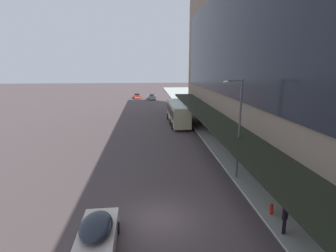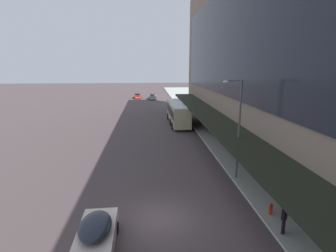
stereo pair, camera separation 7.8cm
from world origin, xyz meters
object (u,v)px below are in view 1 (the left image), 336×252
at_px(street_lamp, 238,123).
at_px(fire_hydrant, 271,209).
at_px(sedan_trailing_near, 137,96).
at_px(sedan_oncoming_rear, 152,96).
at_px(transit_bus_kerbside_front, 178,112).
at_px(sedan_trailing_mid, 96,238).
at_px(pedestrian_at_kerb, 285,216).

distance_m(street_lamp, fire_hydrant, 6.76).
bearing_deg(sedan_trailing_near, sedan_oncoming_rear, -33.76).
distance_m(sedan_oncoming_rear, street_lamp, 50.62).
relative_size(transit_bus_kerbside_front, sedan_trailing_near, 2.14).
relative_size(sedan_oncoming_rear, sedan_trailing_mid, 0.89).
distance_m(transit_bus_kerbside_front, sedan_oncoming_rear, 30.00).
xyz_separation_m(sedan_trailing_near, street_lamp, (9.37, -52.86, 3.87)).
bearing_deg(sedan_trailing_mid, sedan_trailing_near, 89.94).
relative_size(transit_bus_kerbside_front, pedestrian_at_kerb, 5.84).
bearing_deg(sedan_trailing_mid, transit_bus_kerbside_front, 75.37).
bearing_deg(street_lamp, fire_hydrant, -85.01).
relative_size(street_lamp, fire_hydrant, 11.07).
height_order(sedan_trailing_near, sedan_trailing_mid, sedan_trailing_mid).
distance_m(sedan_trailing_near, pedestrian_at_kerb, 60.78).
distance_m(sedan_oncoming_rear, sedan_trailing_mid, 57.99).
height_order(sedan_oncoming_rear, fire_hydrant, sedan_oncoming_rear).
bearing_deg(sedan_trailing_near, transit_bus_kerbside_front, -77.41).
bearing_deg(transit_bus_kerbside_front, pedestrian_at_kerb, -85.02).
height_order(sedan_oncoming_rear, sedan_trailing_near, sedan_oncoming_rear).
bearing_deg(sedan_trailing_mid, sedan_oncoming_rear, 85.99).
xyz_separation_m(sedan_trailing_mid, pedestrian_at_kerb, (9.72, 0.50, 0.37)).
height_order(transit_bus_kerbside_front, fire_hydrant, transit_bus_kerbside_front).
relative_size(transit_bus_kerbside_front, sedan_oncoming_rear, 2.44).
relative_size(sedan_oncoming_rear, pedestrian_at_kerb, 2.39).
relative_size(sedan_trailing_near, sedan_trailing_mid, 1.02).
bearing_deg(sedan_trailing_near, sedan_trailing_mid, -90.06).
distance_m(transit_bus_kerbside_front, fire_hydrant, 25.89).
xyz_separation_m(pedestrian_at_kerb, street_lamp, (-0.28, 7.15, 3.42)).
relative_size(sedan_oncoming_rear, fire_hydrant, 6.33).
bearing_deg(pedestrian_at_kerb, transit_bus_kerbside_front, 94.98).
height_order(sedan_oncoming_rear, sedan_trailing_mid, sedan_trailing_mid).
height_order(pedestrian_at_kerb, street_lamp, street_lamp).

